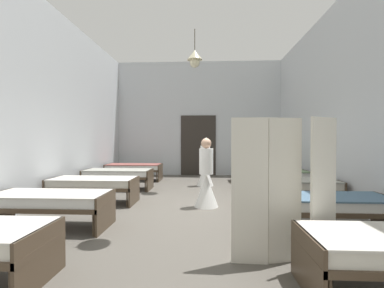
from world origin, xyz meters
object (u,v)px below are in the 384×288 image
at_px(bed_left_row_1, 50,201).
at_px(bed_right_row_3, 273,175).
at_px(bed_left_row_2, 94,184).
at_px(privacy_screen, 286,191).
at_px(nurse_near_aisle, 205,169).
at_px(nurse_mid_aisle, 206,182).
at_px(bed_left_row_3, 118,174).
at_px(bed_right_row_2, 293,186).
at_px(bed_left_row_4, 134,168).
at_px(bed_right_row_1, 327,205).
at_px(bed_right_row_4, 261,169).

height_order(bed_left_row_1, bed_right_row_3, same).
bearing_deg(bed_left_row_2, bed_left_row_1, -90.00).
bearing_deg(bed_left_row_2, privacy_screen, -39.48).
xyz_separation_m(bed_left_row_2, nurse_near_aisle, (2.50, 2.52, 0.09)).
xyz_separation_m(bed_left_row_2, nurse_mid_aisle, (2.54, -0.17, 0.09)).
height_order(bed_left_row_1, bed_left_row_3, same).
xyz_separation_m(bed_left_row_1, bed_right_row_2, (4.42, 1.74, 0.00)).
height_order(bed_right_row_2, nurse_mid_aisle, nurse_mid_aisle).
xyz_separation_m(bed_left_row_1, bed_left_row_4, (0.00, 5.23, 0.00)).
bearing_deg(bed_right_row_1, bed_right_row_2, 90.00).
distance_m(bed_left_row_4, nurse_near_aisle, 2.69).
height_order(bed_left_row_1, bed_right_row_1, same).
distance_m(bed_left_row_1, privacy_screen, 3.67).
bearing_deg(bed_right_row_1, bed_right_row_4, 90.00).
distance_m(bed_left_row_2, bed_right_row_3, 4.75).
xyz_separation_m(bed_left_row_2, bed_right_row_3, (4.42, 1.74, 0.00)).
height_order(bed_left_row_1, bed_right_row_4, same).
xyz_separation_m(bed_right_row_1, nurse_near_aisle, (-1.92, 4.26, 0.09)).
xyz_separation_m(bed_right_row_1, bed_right_row_3, (0.00, 3.48, 0.00)).
bearing_deg(bed_right_row_3, bed_left_row_4, 158.49).
xyz_separation_m(bed_right_row_2, nurse_mid_aisle, (-1.88, -0.17, 0.09)).
height_order(bed_right_row_1, bed_right_row_3, same).
height_order(bed_right_row_3, bed_left_row_4, same).
bearing_deg(bed_right_row_1, bed_left_row_3, 141.75).
distance_m(bed_left_row_1, bed_left_row_4, 5.23).
bearing_deg(bed_left_row_2, bed_right_row_4, 38.25).
relative_size(bed_left_row_3, bed_right_row_3, 1.00).
relative_size(bed_right_row_3, nurse_near_aisle, 1.28).
bearing_deg(nurse_mid_aisle, bed_left_row_3, -10.63).
distance_m(bed_left_row_1, nurse_near_aisle, 4.94).
relative_size(bed_right_row_1, nurse_near_aisle, 1.28).
bearing_deg(bed_right_row_2, nurse_mid_aisle, -174.72).
height_order(bed_right_row_4, nurse_mid_aisle, nurse_mid_aisle).
relative_size(bed_left_row_4, nurse_near_aisle, 1.28).
bearing_deg(bed_right_row_1, privacy_screen, -130.42).
distance_m(bed_left_row_1, bed_left_row_2, 1.74).
xyz_separation_m(bed_right_row_2, bed_left_row_4, (-4.42, 3.48, 0.00)).
distance_m(bed_right_row_4, nurse_mid_aisle, 4.11).
bearing_deg(bed_left_row_4, nurse_mid_aisle, -55.21).
bearing_deg(bed_left_row_4, bed_right_row_3, -21.51).
bearing_deg(bed_right_row_4, bed_right_row_3, -90.00).
relative_size(bed_right_row_2, bed_right_row_4, 1.00).
bearing_deg(privacy_screen, bed_right_row_2, 56.43).
height_order(bed_left_row_2, nurse_near_aisle, nurse_near_aisle).
bearing_deg(privacy_screen, bed_left_row_4, 103.51).
distance_m(bed_right_row_3, bed_right_row_4, 1.74).
bearing_deg(bed_right_row_4, bed_right_row_1, -90.00).
height_order(bed_left_row_2, bed_right_row_2, same).
xyz_separation_m(bed_left_row_3, privacy_screen, (3.47, -4.60, 0.41)).
xyz_separation_m(bed_right_row_3, nurse_mid_aisle, (-1.88, -1.92, 0.09)).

